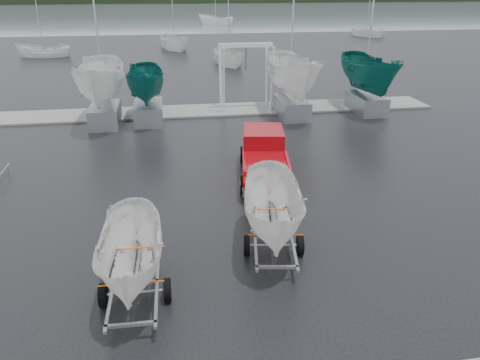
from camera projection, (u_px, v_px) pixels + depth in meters
ground_plane at (224, 199)px, 17.63m from camera, size 120.00×120.00×0.00m
lake at (169, 16)px, 108.46m from camera, size 300.00×300.00×0.00m
dock at (198, 111)px, 29.42m from camera, size 30.00×3.00×0.12m
pickup_truck at (264, 153)px, 19.59m from camera, size 2.65×5.58×1.78m
trailer_hitched at (276, 165)px, 13.20m from camera, size 2.02×3.74×5.17m
trailer_parked at (128, 209)px, 11.16m from camera, size 1.79×3.62×4.72m
boat_hoist at (246, 67)px, 28.84m from camera, size 3.30×2.18×4.12m
keelboat_0 at (98, 51)px, 25.22m from camera, size 2.59×3.20×10.77m
keelboat_1 at (145, 64)px, 26.08m from camera, size 2.10×3.20×6.70m
keelboat_2 at (294, 46)px, 26.79m from camera, size 2.62×3.20×10.80m
keelboat_3 at (372, 48)px, 27.89m from camera, size 2.44×3.20×10.61m
moored_boat_0 at (45, 57)px, 50.48m from camera, size 2.41×2.35×10.91m
moored_boat_1 at (175, 49)px, 56.19m from camera, size 3.25×3.31×11.57m
moored_boat_2 at (229, 65)px, 45.85m from camera, size 2.68×2.74×11.18m
moored_boat_3 at (366, 37)px, 69.08m from camera, size 3.07×3.09×10.90m
moored_boat_5 at (216, 25)px, 87.06m from camera, size 4.12×4.11×11.82m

